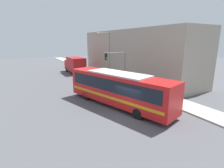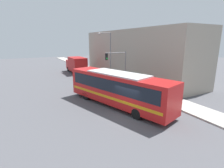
{
  "view_description": "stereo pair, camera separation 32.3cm",
  "coord_description": "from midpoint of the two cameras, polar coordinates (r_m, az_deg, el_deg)",
  "views": [
    {
      "loc": [
        -8.37,
        -11.4,
        6.27
      ],
      "look_at": [
        1.08,
        5.53,
        1.43
      ],
      "focal_mm": 28.0,
      "sensor_mm": 36.0,
      "label": 1
    },
    {
      "loc": [
        -8.08,
        -11.55,
        6.27
      ],
      "look_at": [
        1.08,
        5.53,
        1.43
      ],
      "focal_mm": 28.0,
      "sensor_mm": 36.0,
      "label": 2
    }
  ],
  "objects": [
    {
      "name": "city_bus",
      "position": [
        16.86,
        1.45,
        -1.03
      ],
      "size": [
        5.77,
        11.93,
        3.3
      ],
      "rotation": [
        0.0,
        0.0,
        0.29
      ],
      "color": "red",
      "rests_on": "ground_plane"
    },
    {
      "name": "fire_hydrant",
      "position": [
        22.07,
        9.22,
        -1.26
      ],
      "size": [
        0.25,
        0.33,
        0.78
      ],
      "color": "#999999",
      "rests_on": "sidewalk"
    },
    {
      "name": "traffic_light_pole",
      "position": [
        24.26,
        1.46,
        7.16
      ],
      "size": [
        3.28,
        0.35,
        4.66
      ],
      "color": "slate",
      "rests_on": "sidewalk"
    },
    {
      "name": "delivery_truck",
      "position": [
        35.48,
        -12.26,
        6.27
      ],
      "size": [
        2.5,
        6.72,
        3.08
      ],
      "color": "#B21919",
      "rests_on": "ground_plane"
    },
    {
      "name": "sidewalk",
      "position": [
        35.02,
        -5.05,
        3.77
      ],
      "size": [
        2.64,
        70.0,
        0.13
      ],
      "color": "#B7B2A8",
      "rests_on": "ground_plane"
    },
    {
      "name": "ground_plane",
      "position": [
        15.45,
        5.99,
        -10.0
      ],
      "size": [
        120.0,
        120.0,
        0.0
      ],
      "primitive_type": "plane",
      "color": "#515156"
    },
    {
      "name": "building_facade",
      "position": [
        32.06,
        5.96,
        9.9
      ],
      "size": [
        6.0,
        27.4,
        8.0
      ],
      "color": "#9E9384",
      "rests_on": "ground_plane"
    },
    {
      "name": "street_lamp",
      "position": [
        28.77,
        -1.66,
        10.45
      ],
      "size": [
        2.41,
        0.28,
        7.36
      ],
      "color": "slate",
      "rests_on": "sidewalk"
    }
  ]
}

